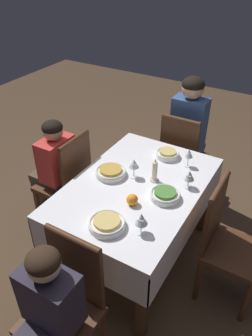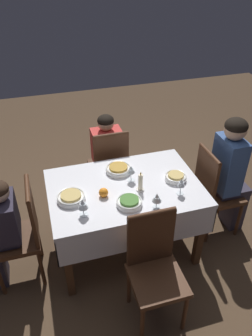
{
  "view_description": "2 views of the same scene",
  "coord_description": "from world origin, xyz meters",
  "px_view_note": "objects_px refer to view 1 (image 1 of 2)",
  "views": [
    {
      "loc": [
        1.61,
        0.86,
        2.12
      ],
      "look_at": [
        0.04,
        -0.06,
        0.87
      ],
      "focal_mm": 35.0,
      "sensor_mm": 36.0,
      "label": 1
    },
    {
      "loc": [
        0.59,
        2.05,
        2.41
      ],
      "look_at": [
        -0.03,
        -0.08,
        0.85
      ],
      "focal_mm": 35.0,
      "sensor_mm": 36.0,
      "label": 2
    }
  ],
  "objects_px": {
    "wine_glass_south": "(134,164)",
    "person_child_dark": "(46,322)",
    "dining_table": "(136,196)",
    "wine_glass_east": "(141,219)",
    "chair_east": "(67,302)",
    "orange_fruit": "(132,200)",
    "chair_south": "(68,180)",
    "bowl_south": "(111,172)",
    "bowl_east": "(107,223)",
    "bowl_west": "(168,154)",
    "chair_west": "(181,155)",
    "candle_centerpiece": "(155,172)",
    "chair_north": "(225,240)",
    "person_child_red": "(53,169)",
    "bowl_north": "(165,195)",
    "wine_glass_north": "(189,176)",
    "person_adult_denim": "(189,131)",
    "wine_glass_west": "(189,154)"
  },
  "relations": [
    {
      "from": "wine_glass_south",
      "to": "person_child_dark",
      "type": "bearing_deg",
      "value": 5.85
    },
    {
      "from": "dining_table",
      "to": "wine_glass_east",
      "type": "distance_m",
      "value": 0.5
    },
    {
      "from": "chair_east",
      "to": "orange_fruit",
      "type": "distance_m",
      "value": 0.72
    },
    {
      "from": "chair_south",
      "to": "bowl_south",
      "type": "bearing_deg",
      "value": 87.37
    },
    {
      "from": "bowl_south",
      "to": "bowl_east",
      "type": "distance_m",
      "value": 0.53
    },
    {
      "from": "dining_table",
      "to": "bowl_west",
      "type": "distance_m",
      "value": 0.46
    },
    {
      "from": "chair_west",
      "to": "candle_centerpiece",
      "type": "xyz_separation_m",
      "value": [
        0.75,
        0.09,
        0.29
      ]
    },
    {
      "from": "chair_north",
      "to": "person_child_dark",
      "type": "relative_size",
      "value": 0.92
    },
    {
      "from": "person_child_red",
      "to": "bowl_north",
      "type": "xyz_separation_m",
      "value": [
        0.06,
        1.05,
        0.2
      ]
    },
    {
      "from": "dining_table",
      "to": "wine_glass_north",
      "type": "distance_m",
      "value": 0.41
    },
    {
      "from": "bowl_west",
      "to": "candle_centerpiece",
      "type": "bearing_deg",
      "value": 8.56
    },
    {
      "from": "person_child_red",
      "to": "bowl_south",
      "type": "bearing_deg",
      "value": 88.07
    },
    {
      "from": "wine_glass_north",
      "to": "person_adult_denim",
      "type": "bearing_deg",
      "value": -159.23
    },
    {
      "from": "chair_south",
      "to": "wine_glass_east",
      "type": "distance_m",
      "value": 1.04
    },
    {
      "from": "dining_table",
      "to": "wine_glass_west",
      "type": "bearing_deg",
      "value": 151.62
    },
    {
      "from": "person_child_red",
      "to": "chair_east",
      "type": "bearing_deg",
      "value": 44.3
    },
    {
      "from": "chair_north",
      "to": "bowl_east",
      "type": "height_order",
      "value": "chair_north"
    },
    {
      "from": "wine_glass_west",
      "to": "bowl_south",
      "type": "distance_m",
      "value": 0.59
    },
    {
      "from": "candle_centerpiece",
      "to": "orange_fruit",
      "type": "xyz_separation_m",
      "value": [
        0.3,
        -0.01,
        -0.03
      ]
    },
    {
      "from": "wine_glass_west",
      "to": "bowl_north",
      "type": "distance_m",
      "value": 0.44
    },
    {
      "from": "person_child_red",
      "to": "candle_centerpiece",
      "type": "xyz_separation_m",
      "value": [
        -0.08,
        0.9,
        0.24
      ]
    },
    {
      "from": "bowl_north",
      "to": "orange_fruit",
      "type": "distance_m",
      "value": 0.23
    },
    {
      "from": "person_child_dark",
      "to": "wine_glass_north",
      "type": "distance_m",
      "value": 1.24
    },
    {
      "from": "chair_south",
      "to": "chair_east",
      "type": "distance_m",
      "value": 1.14
    },
    {
      "from": "wine_glass_west",
      "to": "wine_glass_north",
      "type": "bearing_deg",
      "value": 22.46
    },
    {
      "from": "person_adult_denim",
      "to": "bowl_south",
      "type": "distance_m",
      "value": 1.03
    },
    {
      "from": "bowl_north",
      "to": "chair_north",
      "type": "bearing_deg",
      "value": 98.07
    },
    {
      "from": "wine_glass_east",
      "to": "candle_centerpiece",
      "type": "relative_size",
      "value": 0.81
    },
    {
      "from": "person_child_dark",
      "to": "wine_glass_south",
      "type": "relative_size",
      "value": 6.82
    },
    {
      "from": "wine_glass_south",
      "to": "wine_glass_east",
      "type": "distance_m",
      "value": 0.55
    },
    {
      "from": "chair_east",
      "to": "person_child_dark",
      "type": "height_order",
      "value": "person_child_dark"
    },
    {
      "from": "bowl_south",
      "to": "wine_glass_north",
      "type": "height_order",
      "value": "wine_glass_north"
    },
    {
      "from": "wine_glass_north",
      "to": "chair_south",
      "type": "bearing_deg",
      "value": -82.22
    },
    {
      "from": "wine_glass_south",
      "to": "chair_north",
      "type": "bearing_deg",
      "value": 86.56
    },
    {
      "from": "chair_west",
      "to": "chair_north",
      "type": "relative_size",
      "value": 1.0
    },
    {
      "from": "bowl_west",
      "to": "wine_glass_east",
      "type": "height_order",
      "value": "wine_glass_east"
    },
    {
      "from": "person_adult_denim",
      "to": "bowl_south",
      "type": "relative_size",
      "value": 5.47
    },
    {
      "from": "bowl_south",
      "to": "bowl_north",
      "type": "height_order",
      "value": "same"
    },
    {
      "from": "chair_south",
      "to": "candle_centerpiece",
      "type": "bearing_deg",
      "value": 96.31
    },
    {
      "from": "person_child_red",
      "to": "person_adult_denim",
      "type": "bearing_deg",
      "value": 140.28
    },
    {
      "from": "wine_glass_east",
      "to": "bowl_south",
      "type": "bearing_deg",
      "value": -130.32
    },
    {
      "from": "person_child_red",
      "to": "person_child_dark",
      "type": "height_order",
      "value": "person_child_red"
    },
    {
      "from": "chair_south",
      "to": "wine_glass_north",
      "type": "relative_size",
      "value": 6.83
    },
    {
      "from": "dining_table",
      "to": "bowl_east",
      "type": "xyz_separation_m",
      "value": [
        0.45,
        0.05,
        0.13
      ]
    },
    {
      "from": "bowl_south",
      "to": "candle_centerpiece",
      "type": "relative_size",
      "value": 1.24
    },
    {
      "from": "chair_west",
      "to": "bowl_south",
      "type": "distance_m",
      "value": 0.92
    },
    {
      "from": "orange_fruit",
      "to": "wine_glass_west",
      "type": "bearing_deg",
      "value": 166.66
    },
    {
      "from": "bowl_north",
      "to": "candle_centerpiece",
      "type": "xyz_separation_m",
      "value": [
        -0.14,
        -0.15,
        0.04
      ]
    },
    {
      "from": "dining_table",
      "to": "chair_south",
      "type": "xyz_separation_m",
      "value": [
        -0.03,
        -0.66,
        -0.12
      ]
    },
    {
      "from": "bowl_west",
      "to": "wine_glass_south",
      "type": "height_order",
      "value": "wine_glass_south"
    }
  ]
}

